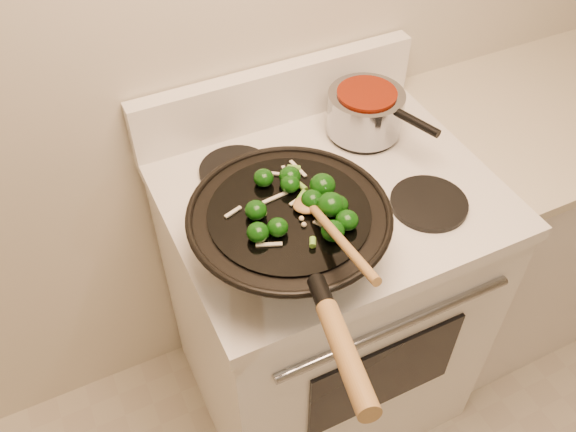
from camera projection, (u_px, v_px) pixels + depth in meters
name	position (u px, v px, depth m)	size (l,w,h in m)	color
stove	(322.00, 299.00, 1.78)	(0.78, 0.67, 1.08)	white
counter_unit	(531.00, 211.00, 2.05)	(0.87, 0.62, 0.91)	white
wok	(290.00, 232.00, 1.24)	(0.42, 0.68, 0.22)	black
stirfry	(306.00, 203.00, 1.20)	(0.23, 0.25, 0.05)	#0B3808
wooden_spoon	(326.00, 223.00, 1.14)	(0.07, 0.32, 0.11)	olive
saucepan	(366.00, 111.00, 1.55)	(0.19, 0.31, 0.11)	gray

